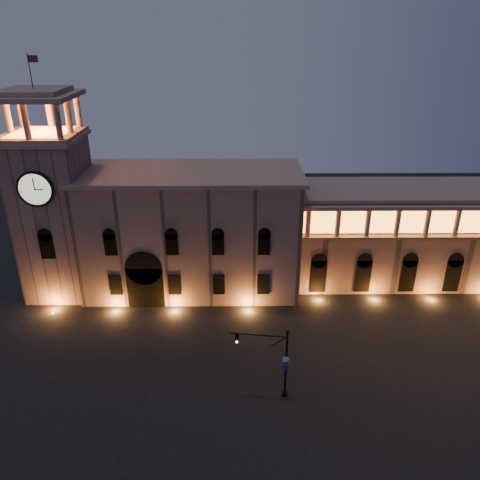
{
  "coord_description": "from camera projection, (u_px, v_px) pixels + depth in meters",
  "views": [
    {
      "loc": [
        4.39,
        -39.09,
        35.41
      ],
      "look_at": [
        4.87,
        16.0,
        10.1
      ],
      "focal_mm": 35.0,
      "sensor_mm": 36.0,
      "label": 1
    }
  ],
  "objects": [
    {
      "name": "clock_tower",
      "position": [
        55.0,
        210.0,
        63.95
      ],
      "size": [
        9.8,
        9.8,
        32.4
      ],
      "color": "#916C5F",
      "rests_on": "ground"
    },
    {
      "name": "government_building",
      "position": [
        191.0,
        231.0,
        66.52
      ],
      "size": [
        30.8,
        12.8,
        17.6
      ],
      "color": "#916C5F",
      "rests_on": "ground"
    },
    {
      "name": "ground",
      "position": [
        196.0,
        387.0,
        50.27
      ],
      "size": [
        160.0,
        160.0,
        0.0
      ],
      "primitive_type": "plane",
      "color": "black",
      "rests_on": "ground"
    },
    {
      "name": "traffic_light",
      "position": [
        276.0,
        361.0,
        47.53
      ],
      "size": [
        5.98,
        1.16,
        8.26
      ],
      "rotation": [
        0.0,
        0.0,
        -0.13
      ],
      "color": "black",
      "rests_on": "ground"
    },
    {
      "name": "colonnade_wing",
      "position": [
        422.0,
        234.0,
        69.19
      ],
      "size": [
        40.6,
        11.5,
        14.5
      ],
      "color": "#8C6659",
      "rests_on": "ground"
    }
  ]
}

